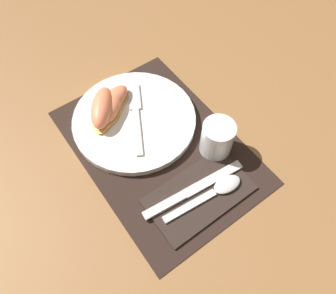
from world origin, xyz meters
TOP-DOWN VIEW (x-y plane):
  - ground_plane at (0.00, 0.00)m, footprint 3.00×3.00m
  - placemat at (0.00, 0.00)m, footprint 0.44×0.31m
  - plate at (-0.08, -0.01)m, footprint 0.27×0.27m
  - juice_glass at (0.08, 0.09)m, footprint 0.07×0.07m
  - napkin at (0.14, -0.00)m, footprint 0.12×0.21m
  - knife at (0.13, -0.01)m, footprint 0.04×0.22m
  - spoon at (0.16, 0.03)m, footprint 0.04×0.18m
  - fork at (-0.09, 0.00)m, footprint 0.18×0.11m
  - citrus_wedge_0 at (-0.14, -0.02)m, footprint 0.08×0.11m
  - citrus_wedge_1 at (-0.13, -0.04)m, footprint 0.11×0.11m
  - citrus_wedge_2 at (-0.13, -0.06)m, footprint 0.12×0.11m

SIDE VIEW (x-z plane):
  - ground_plane at x=0.00m, z-range 0.00..0.00m
  - placemat at x=0.00m, z-range 0.00..0.00m
  - napkin at x=0.14m, z-range 0.00..0.01m
  - knife at x=0.13m, z-range 0.01..0.01m
  - spoon at x=0.16m, z-range 0.01..0.02m
  - plate at x=-0.08m, z-range 0.00..0.02m
  - fork at x=-0.09m, z-range 0.02..0.02m
  - citrus_wedge_0 at x=-0.14m, z-range 0.02..0.05m
  - citrus_wedge_1 at x=-0.13m, z-range 0.02..0.05m
  - juice_glass at x=0.08m, z-range 0.00..0.08m
  - citrus_wedge_2 at x=-0.13m, z-range 0.02..0.06m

